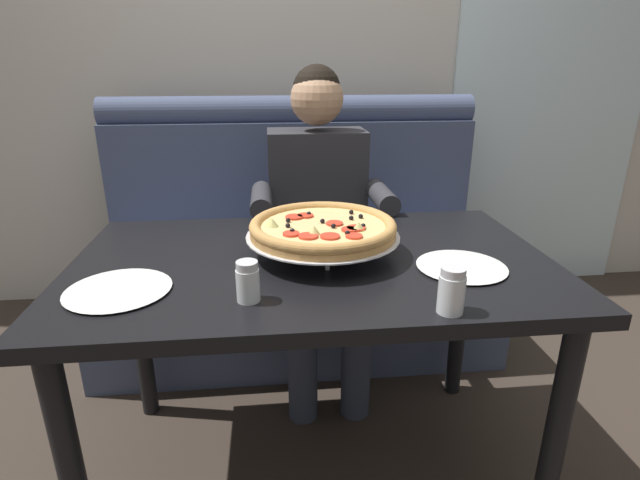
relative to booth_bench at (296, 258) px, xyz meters
The scene contains 11 objects.
ground_plane 0.96m from the booth_bench, 90.00° to the right, with size 16.00×16.00×0.00m, color #382D26.
back_wall_with_window 1.15m from the booth_bench, 90.00° to the left, with size 6.00×0.12×2.80m, color beige.
window_panel 1.82m from the booth_bench, 18.98° to the left, with size 1.10×0.02×2.80m, color white.
booth_bench is the anchor object (origin of this frame).
dining_table 0.91m from the booth_bench, 90.00° to the right, with size 1.35×0.81×0.75m.
diner_main 0.42m from the booth_bench, 72.82° to the right, with size 0.54×0.64×1.27m.
pizza 0.95m from the booth_bench, 87.87° to the right, with size 0.44×0.44×0.11m.
shaker_oregano 1.32m from the booth_bench, 77.29° to the right, with size 0.06×0.06×0.11m.
shaker_parmesan 1.20m from the booth_bench, 98.80° to the right, with size 0.06×0.06×0.10m.
plate_near_left 1.21m from the booth_bench, 115.32° to the right, with size 0.26×0.26×0.02m.
plate_near_right 1.13m from the booth_bench, 68.20° to the right, with size 0.24×0.24×0.02m.
Camera 1 is at (-0.11, -1.29, 1.28)m, focal length 27.44 mm.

